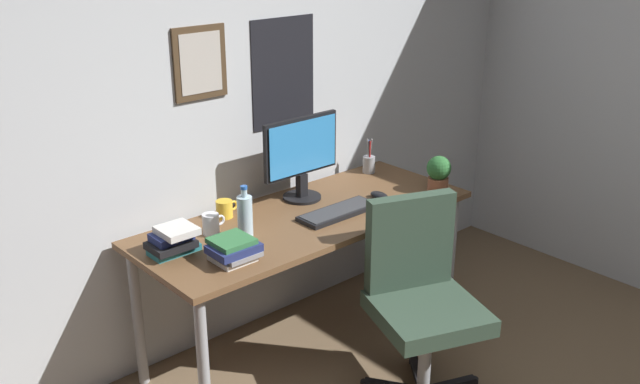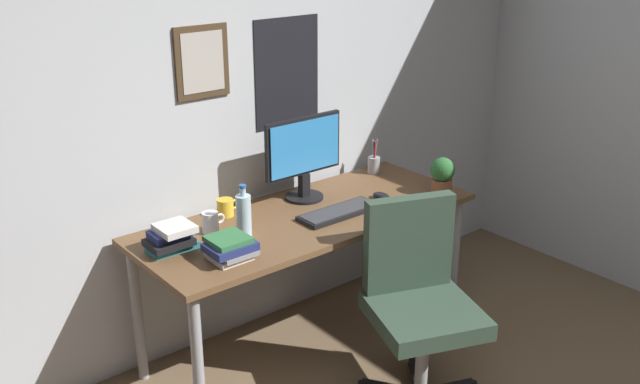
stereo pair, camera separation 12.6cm
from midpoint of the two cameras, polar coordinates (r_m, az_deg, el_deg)
wall_back at (r=3.54m, az=-6.93°, el=7.72°), size 4.40×0.10×2.60m
desk at (r=3.53m, az=-0.01°, el=-2.99°), size 1.73×0.69×0.75m
office_chair at (r=3.28m, az=8.96°, el=-8.05°), size 0.59×0.60×0.95m
monitor at (r=3.63m, az=-0.33°, el=3.02°), size 0.46×0.20×0.43m
keyboard at (r=3.50m, az=2.57°, el=-1.63°), size 0.43×0.15×0.03m
computer_mouse at (r=3.70m, az=5.92°, el=-0.35°), size 0.06×0.11×0.04m
water_bottle at (r=3.24m, az=-5.03°, el=-1.86°), size 0.07×0.07×0.25m
coffee_mug_near at (r=3.50m, az=-6.55°, el=-1.24°), size 0.12×0.08×0.09m
coffee_mug_far at (r=3.33m, az=-7.68°, el=-2.41°), size 0.12×0.08×0.10m
potted_plant at (r=3.81m, az=10.70°, el=1.41°), size 0.13×0.13×0.19m
pen_cup at (r=4.07m, az=5.22°, el=2.24°), size 0.07×0.07×0.20m
book_stack_left at (r=3.17m, az=-10.72°, el=-3.65°), size 0.22×0.17×0.12m
book_stack_right at (r=3.06m, az=-6.04°, el=-4.50°), size 0.20×0.18×0.10m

